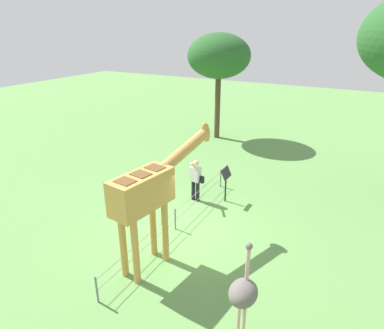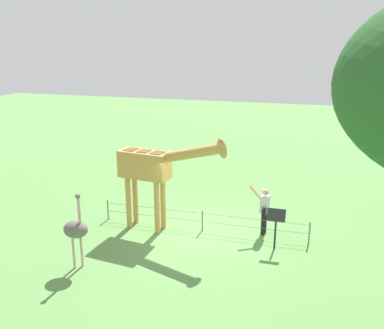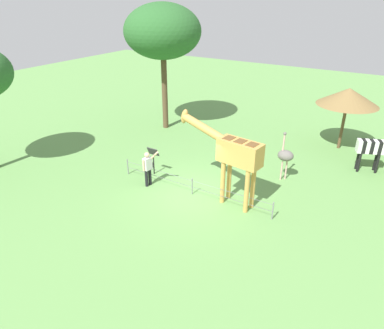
{
  "view_description": "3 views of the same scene",
  "coord_description": "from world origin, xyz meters",
  "px_view_note": "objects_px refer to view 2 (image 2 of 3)",
  "views": [
    {
      "loc": [
        -7.81,
        -4.73,
        6.01
      ],
      "look_at": [
        0.16,
        -0.4,
        2.28
      ],
      "focal_mm": 31.61,
      "sensor_mm": 36.0,
      "label": 1
    },
    {
      "loc": [
        3.25,
        -12.79,
        6.35
      ],
      "look_at": [
        -0.27,
        -0.21,
        2.42
      ],
      "focal_mm": 40.1,
      "sensor_mm": 36.0,
      "label": 2
    },
    {
      "loc": [
        -6.68,
        10.97,
        7.64
      ],
      "look_at": [
        -0.5,
        0.93,
        1.85
      ],
      "focal_mm": 32.93,
      "sensor_mm": 36.0,
      "label": 3
    }
  ],
  "objects_px": {
    "giraffe": "(153,168)",
    "info_sign": "(276,221)",
    "ostrich": "(76,230)",
    "visitor": "(264,208)"
  },
  "relations": [
    {
      "from": "giraffe",
      "to": "info_sign",
      "type": "height_order",
      "value": "giraffe"
    },
    {
      "from": "ostrich",
      "to": "info_sign",
      "type": "height_order",
      "value": "ostrich"
    },
    {
      "from": "info_sign",
      "to": "visitor",
      "type": "bearing_deg",
      "value": 115.08
    },
    {
      "from": "giraffe",
      "to": "visitor",
      "type": "bearing_deg",
      "value": 10.08
    },
    {
      "from": "giraffe",
      "to": "ostrich",
      "type": "xyz_separation_m",
      "value": [
        -1.2,
        -2.97,
        -1.0
      ]
    },
    {
      "from": "visitor",
      "to": "giraffe",
      "type": "bearing_deg",
      "value": -169.92
    },
    {
      "from": "info_sign",
      "to": "giraffe",
      "type": "bearing_deg",
      "value": 175.19
    },
    {
      "from": "visitor",
      "to": "ostrich",
      "type": "xyz_separation_m",
      "value": [
        -4.83,
        -3.62,
        0.27
      ]
    },
    {
      "from": "ostrich",
      "to": "visitor",
      "type": "bearing_deg",
      "value": 36.86
    },
    {
      "from": "visitor",
      "to": "info_sign",
      "type": "distance_m",
      "value": 1.09
    }
  ]
}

